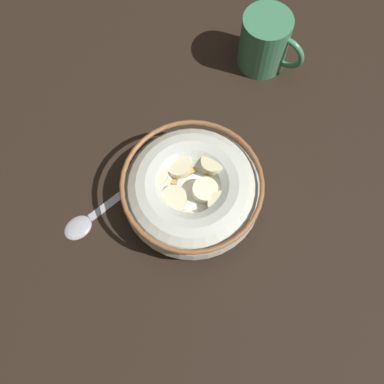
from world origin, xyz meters
The scene contains 4 objects.
ground_plane centered at (0.00, 0.00, -1.00)cm, with size 130.61×130.61×2.00cm, color black.
cereal_bowl centered at (0.01, -0.01, 3.22)cm, with size 17.19×17.19×5.97cm.
spoon centered at (-9.37, -8.26, 0.33)cm, with size 6.62×15.85×0.80cm.
coffee_mug centered at (-3.10, 23.59, 4.29)cm, with size 9.53×6.73×8.58cm.
Camera 1 is at (11.46, -18.00, 57.51)cm, focal length 44.53 mm.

